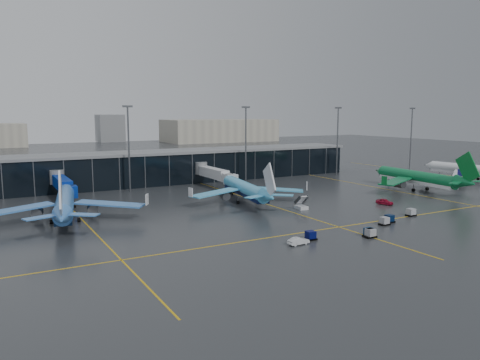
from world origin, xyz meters
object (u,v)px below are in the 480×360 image
airliner_klm_near (245,181)px  airliner_ba (470,163)px  mobile_airstair (301,206)px  airliner_arkefly (64,193)px  service_van_white (299,241)px  service_van_red (385,202)px  airliner_aer_lingus (416,170)px  baggage_carts (374,225)px

airliner_klm_near → airliner_ba: (88.75, -2.71, 0.15)m
airliner_klm_near → mobile_airstair: 17.08m
airliner_arkefly → service_van_white: bearing=-40.0°
airliner_ba → airliner_arkefly: bearing=170.8°
mobile_airstair → airliner_ba: bearing=13.3°
service_van_white → service_van_red: bearing=-68.8°
airliner_klm_near → service_van_red: airliner_klm_near is taller
airliner_klm_near → service_van_red: size_ratio=8.52×
airliner_aer_lingus → baggage_carts: 55.75m
airliner_aer_lingus → service_van_red: (-25.82, -12.31, -5.43)m
baggage_carts → airliner_arkefly: bearing=144.6°
mobile_airstair → airliner_arkefly: bearing=169.5°
service_van_white → airliner_ba: bearing=-73.7°
mobile_airstair → service_van_red: (22.02, -5.86, -0.03)m
airliner_ba → service_van_white: 106.96m
airliner_ba → service_van_red: (-59.08, -17.60, -5.12)m
airliner_aer_lingus → mobile_airstair: 48.57m
airliner_arkefly → service_van_white: airliner_arkefly is taller
airliner_aer_lingus → airliner_ba: size_ratio=1.05×
airliner_arkefly → airliner_ba: 133.61m
airliner_aer_lingus → service_van_white: 74.28m
airliner_ba → airliner_aer_lingus: bearing=-179.0°
airliner_klm_near → service_van_white: 41.54m
airliner_klm_near → service_van_white: size_ratio=9.00×
airliner_arkefly → mobile_airstair: 54.75m
airliner_klm_near → airliner_aer_lingus: 56.06m
airliner_aer_lingus → baggage_carts: size_ratio=1.15×
airliner_ba → service_van_red: 61.86m
airliner_aer_lingus → airliner_ba: bearing=14.0°
airliner_ba → mobile_airstair: 82.10m
airliner_arkefly → mobile_airstair: airliner_arkefly is taller
airliner_arkefly → airliner_aer_lingus: bearing=5.4°
airliner_aer_lingus → service_van_red: airliner_aer_lingus is taller
mobile_airstair → service_van_red: size_ratio=0.79×
airliner_klm_near → mobile_airstair: (7.65, -14.45, -4.95)m
airliner_aer_lingus → service_van_white: size_ratio=9.71×
baggage_carts → service_van_red: baggage_carts is taller
airliner_arkefly → mobile_airstair: bearing=-5.5°
baggage_carts → mobile_airstair: 23.38m
baggage_carts → service_van_white: 20.27m
airliner_klm_near → baggage_carts: bearing=-66.8°
airliner_arkefly → airliner_klm_near: airliner_arkefly is taller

